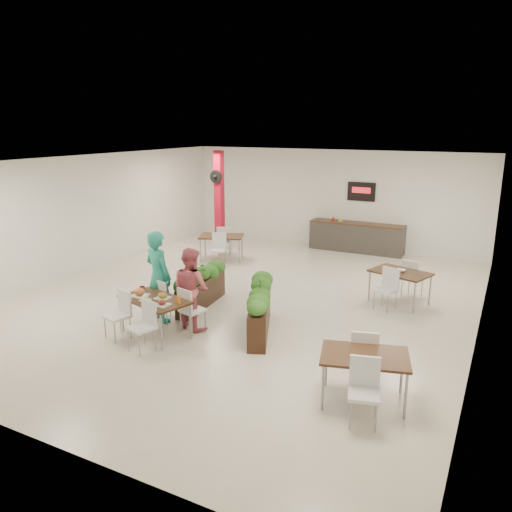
{
  "coord_description": "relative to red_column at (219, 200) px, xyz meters",
  "views": [
    {
      "loc": [
        5.28,
        -9.75,
        3.99
      ],
      "look_at": [
        0.3,
        -0.05,
        1.1
      ],
      "focal_mm": 35.0,
      "sensor_mm": 36.0,
      "label": 1
    }
  ],
  "objects": [
    {
      "name": "planter_left",
      "position": [
        2.33,
        -4.65,
        -1.13
      ],
      "size": [
        0.58,
        1.97,
        1.03
      ],
      "rotation": [
        0.0,
        0.0,
        1.68
      ],
      "color": "black",
      "rests_on": "ground"
    },
    {
      "name": "diner_woman",
      "position": [
        2.82,
        -5.75,
        -0.81
      ],
      "size": [
        0.95,
        0.83,
        1.66
      ],
      "primitive_type": "imported",
      "rotation": [
        0.0,
        0.0,
        2.86
      ],
      "color": "#CF5C6B",
      "rests_on": "ground"
    },
    {
      "name": "side_table_a",
      "position": [
        0.67,
        -1.0,
        -1.01
      ],
      "size": [
        1.5,
        1.66,
        0.92
      ],
      "rotation": [
        0.0,
        0.0,
        0.39
      ],
      "color": "#311E10",
      "rests_on": "ground"
    },
    {
      "name": "red_column",
      "position": [
        0.0,
        0.0,
        0.0
      ],
      "size": [
        0.4,
        0.41,
        3.2
      ],
      "color": "#B00B23",
      "rests_on": "ground"
    },
    {
      "name": "diner_man",
      "position": [
        2.02,
        -5.75,
        -0.69
      ],
      "size": [
        0.8,
        0.63,
        1.92
      ],
      "primitive_type": "imported",
      "rotation": [
        0.0,
        0.0,
        2.86
      ],
      "color": "teal",
      "rests_on": "ground"
    },
    {
      "name": "service_counter",
      "position": [
        4.0,
        1.86,
        -1.15
      ],
      "size": [
        3.0,
        0.64,
        2.2
      ],
      "color": "#312F2C",
      "rests_on": "ground"
    },
    {
      "name": "main_table",
      "position": [
        2.41,
        -6.4,
        -1.01
      ],
      "size": [
        1.62,
        1.89,
        0.92
      ],
      "rotation": [
        0.0,
        0.0,
        -0.28
      ],
      "color": "#311E10",
      "rests_on": "ground"
    },
    {
      "name": "room_shell",
      "position": [
        3.0,
        -3.79,
        0.36
      ],
      "size": [
        10.1,
        12.1,
        3.22
      ],
      "color": "white",
      "rests_on": "ground"
    },
    {
      "name": "side_table_c",
      "position": [
        6.66,
        -6.92,
        -1.01
      ],
      "size": [
        1.44,
        1.67,
        0.92
      ],
      "rotation": [
        0.0,
        0.0,
        0.27
      ],
      "color": "#311E10",
      "rests_on": "ground"
    },
    {
      "name": "side_table_b",
      "position": [
        6.24,
        -2.39,
        -1.01
      ],
      "size": [
        1.45,
        1.67,
        0.92
      ],
      "rotation": [
        0.0,
        0.0,
        -0.32
      ],
      "color": "#311E10",
      "rests_on": "ground"
    },
    {
      "name": "ground",
      "position": [
        3.0,
        -3.79,
        -1.64
      ],
      "size": [
        12.0,
        12.0,
        0.0
      ],
      "primitive_type": "plane",
      "color": "beige",
      "rests_on": "ground"
    },
    {
      "name": "planter_right",
      "position": [
        4.14,
        -5.33,
        -1.13
      ],
      "size": [
        1.12,
        2.01,
        1.13
      ],
      "rotation": [
        0.0,
        0.0,
        1.98
      ],
      "color": "black",
      "rests_on": "ground"
    }
  ]
}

